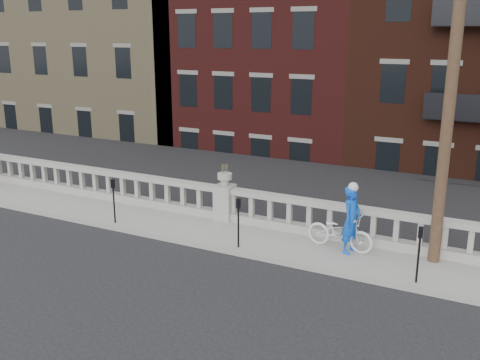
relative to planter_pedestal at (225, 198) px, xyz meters
name	(u,v)px	position (x,y,z in m)	size (l,w,h in m)	color
ground	(149,273)	(0.00, -3.95, -0.83)	(120.00, 120.00, 0.00)	black
sidewalk	(210,231)	(0.00, -0.95, -0.76)	(32.00, 2.20, 0.15)	gray
balustrade	(225,204)	(0.00, 0.00, -0.19)	(28.00, 0.34, 1.03)	gray
planter_pedestal	(225,198)	(0.00, 0.00, 0.00)	(0.55, 0.55, 1.76)	gray
lower_level	(386,86)	(0.56, 19.09, 1.80)	(80.00, 44.00, 20.80)	#605E59
utility_pole	(455,55)	(6.20, -0.35, 4.41)	(1.60, 0.28, 10.00)	#422D1E
parking_meter_b	(114,196)	(-2.83, -1.80, 0.17)	(0.10, 0.09, 1.36)	black
parking_meter_c	(238,217)	(1.39, -1.80, 0.17)	(0.10, 0.09, 1.36)	black
parking_meter_d	(419,248)	(6.02, -1.80, 0.17)	(0.10, 0.09, 1.36)	black
bicycle	(340,232)	(3.84, -0.65, -0.20)	(0.64, 1.82, 0.96)	white
cyclist	(351,220)	(4.15, -0.76, 0.22)	(0.65, 0.43, 1.79)	blue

